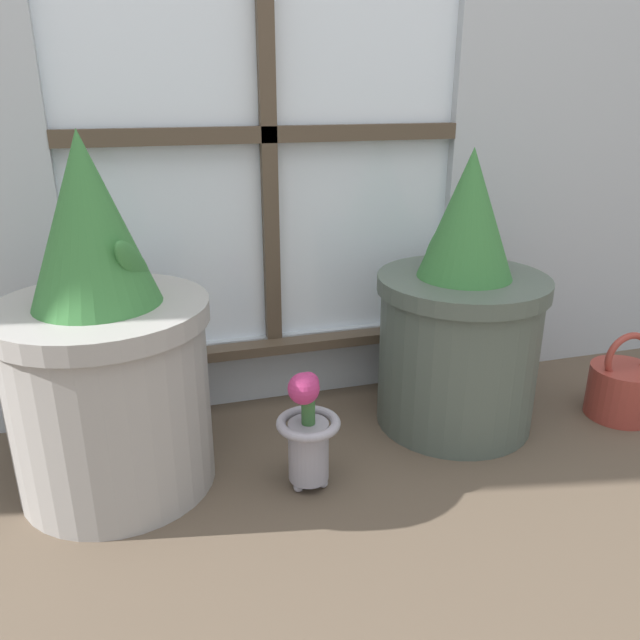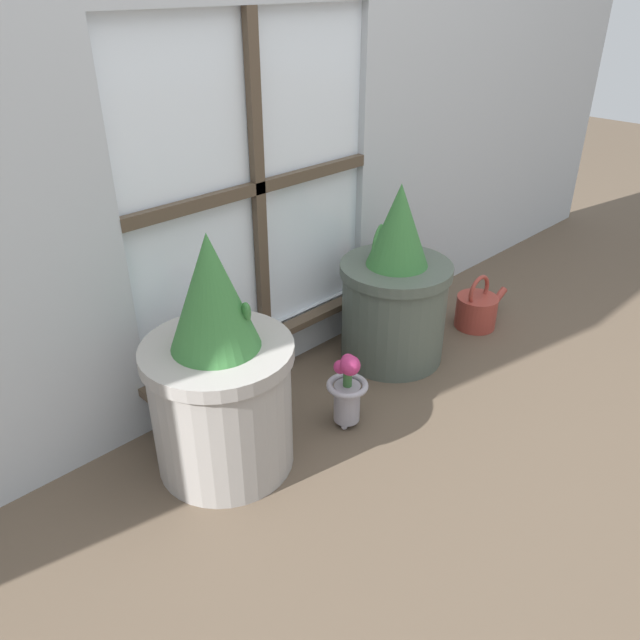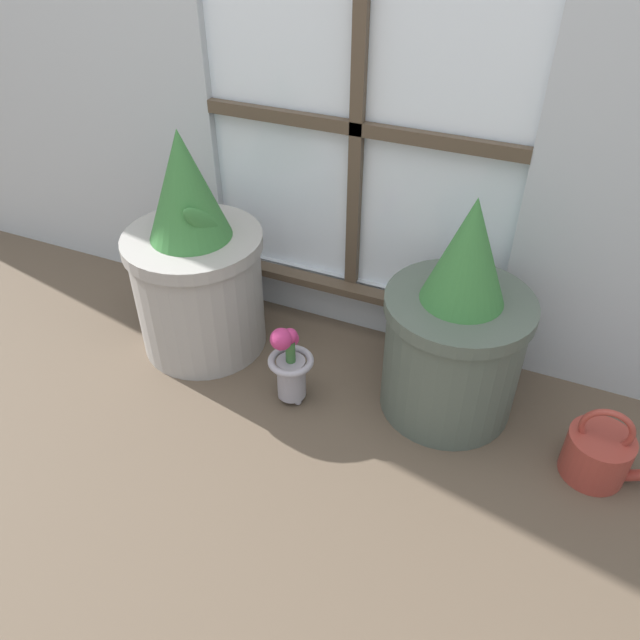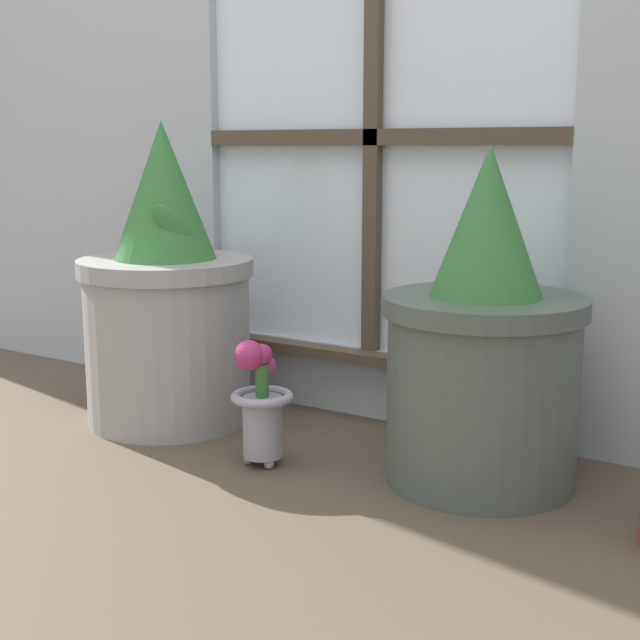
{
  "view_description": "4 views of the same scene",
  "coord_description": "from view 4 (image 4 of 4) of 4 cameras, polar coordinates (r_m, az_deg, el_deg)",
  "views": [
    {
      "loc": [
        -0.29,
        -0.81,
        0.75
      ],
      "look_at": [
        0.04,
        0.31,
        0.31
      ],
      "focal_mm": 35.0,
      "sensor_mm": 36.0,
      "label": 1
    },
    {
      "loc": [
        -1.13,
        -0.82,
        1.2
      ],
      "look_at": [
        -0.04,
        0.29,
        0.34
      ],
      "focal_mm": 35.0,
      "sensor_mm": 36.0,
      "label": 2
    },
    {
      "loc": [
        0.56,
        -0.92,
        1.25
      ],
      "look_at": [
        0.02,
        0.31,
        0.21
      ],
      "focal_mm": 35.0,
      "sensor_mm": 36.0,
      "label": 3
    },
    {
      "loc": [
        0.99,
        -1.15,
        0.63
      ],
      "look_at": [
        0.03,
        0.33,
        0.28
      ],
      "focal_mm": 50.0,
      "sensor_mm": 36.0,
      "label": 4
    }
  ],
  "objects": [
    {
      "name": "potted_plant_left",
      "position": [
        2.05,
        -9.77,
        1.12
      ],
      "size": [
        0.4,
        0.4,
        0.68
      ],
      "color": "#9E9993",
      "rests_on": "ground_plane"
    },
    {
      "name": "ground_plane",
      "position": [
        1.65,
        -7.4,
        -11.33
      ],
      "size": [
        10.0,
        10.0,
        0.0
      ],
      "primitive_type": "plane",
      "color": "brown"
    },
    {
      "name": "potted_plant_right",
      "position": [
        1.68,
        10.41,
        -1.96
      ],
      "size": [
        0.38,
        0.38,
        0.63
      ],
      "color": "#4C564C",
      "rests_on": "ground_plane"
    },
    {
      "name": "flower_vase",
      "position": [
        1.77,
        -3.81,
        -5.34
      ],
      "size": [
        0.12,
        0.12,
        0.26
      ],
      "color": "#99939E",
      "rests_on": "ground_plane"
    }
  ]
}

